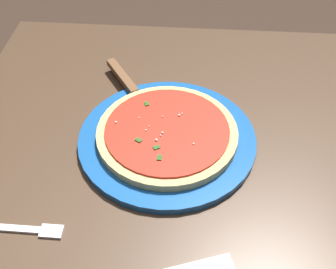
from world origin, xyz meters
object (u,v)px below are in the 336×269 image
object	(u,v)px
serving_plate	(168,139)
pizza_server	(131,87)
fork	(14,229)
pizza	(168,133)

from	to	relation	value
serving_plate	pizza_server	world-z (taller)	pizza_server
fork	pizza	bearing A→B (deg)	132.79
pizza_server	fork	xyz separation A→B (m)	(0.35, -0.14, -0.02)
serving_plate	pizza_server	size ratio (longest dim) A/B	1.62
serving_plate	fork	distance (m)	0.31
serving_plate	pizza	xyz separation A→B (m)	(0.00, -0.00, 0.02)
fork	pizza_server	bearing A→B (deg)	157.96
serving_plate	pizza_server	distance (m)	0.16
pizza	fork	distance (m)	0.31
serving_plate	fork	xyz separation A→B (m)	(0.21, -0.23, -0.00)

